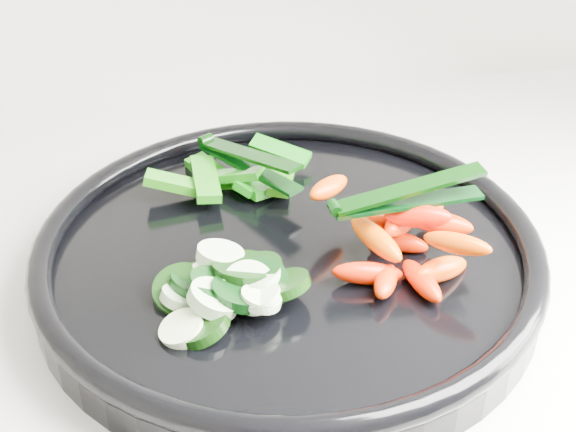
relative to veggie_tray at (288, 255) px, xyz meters
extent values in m
cylinder|color=black|center=(0.00, 0.00, -0.01)|extent=(0.45, 0.45, 0.02)
torus|color=black|center=(0.00, 0.00, 0.01)|extent=(0.46, 0.46, 0.02)
cylinder|color=black|center=(-0.07, -0.08, 0.01)|extent=(0.05, 0.05, 0.03)
cylinder|color=#E7FAC8|center=(-0.08, -0.08, 0.01)|extent=(0.04, 0.04, 0.02)
cylinder|color=black|center=(-0.07, -0.04, 0.01)|extent=(0.05, 0.06, 0.03)
cylinder|color=#B7CFA6|center=(-0.08, -0.05, 0.01)|extent=(0.04, 0.04, 0.02)
cylinder|color=black|center=(-0.08, -0.04, 0.01)|extent=(0.06, 0.06, 0.03)
cylinder|color=beige|center=(-0.06, -0.04, 0.01)|extent=(0.05, 0.05, 0.02)
cylinder|color=black|center=(-0.06, -0.03, 0.01)|extent=(0.05, 0.05, 0.01)
cylinder|color=beige|center=(-0.06, -0.05, 0.01)|extent=(0.04, 0.04, 0.01)
cylinder|color=black|center=(-0.07, -0.05, 0.01)|extent=(0.05, 0.05, 0.02)
cylinder|color=beige|center=(-0.07, -0.03, 0.01)|extent=(0.03, 0.03, 0.01)
cylinder|color=black|center=(-0.01, -0.06, 0.02)|extent=(0.05, 0.05, 0.02)
cylinder|color=#D5F7C5|center=(-0.03, -0.07, 0.02)|extent=(0.04, 0.04, 0.02)
cylinder|color=black|center=(-0.04, -0.04, 0.02)|extent=(0.07, 0.07, 0.02)
cylinder|color=#E1F9C7|center=(-0.05, -0.02, 0.02)|extent=(0.04, 0.04, 0.02)
cylinder|color=black|center=(-0.06, -0.05, 0.02)|extent=(0.05, 0.05, 0.03)
cylinder|color=#B1CEA5|center=(-0.06, -0.07, 0.02)|extent=(0.05, 0.05, 0.03)
cylinder|color=black|center=(-0.03, -0.06, 0.02)|extent=(0.05, 0.05, 0.03)
cylinder|color=beige|center=(-0.04, -0.05, 0.02)|extent=(0.05, 0.05, 0.03)
cylinder|color=black|center=(-0.03, -0.04, 0.02)|extent=(0.05, 0.05, 0.02)
cylinder|color=beige|center=(-0.03, -0.05, 0.02)|extent=(0.04, 0.04, 0.02)
cylinder|color=black|center=(-0.04, -0.06, 0.02)|extent=(0.05, 0.05, 0.02)
cylinder|color=#D3EEBE|center=(-0.03, -0.07, 0.02)|extent=(0.04, 0.04, 0.01)
ellipsoid|color=#F13300|center=(0.05, -0.05, 0.01)|extent=(0.05, 0.02, 0.02)
ellipsoid|color=red|center=(0.08, -0.06, 0.01)|extent=(0.03, 0.05, 0.02)
ellipsoid|color=#E85000|center=(0.07, 0.00, 0.01)|extent=(0.02, 0.04, 0.02)
ellipsoid|color=#FC3600|center=(0.10, -0.05, 0.01)|extent=(0.06, 0.04, 0.03)
ellipsoid|color=#F15200|center=(0.08, 0.00, 0.01)|extent=(0.03, 0.04, 0.02)
ellipsoid|color=#FF4100|center=(0.06, -0.06, 0.01)|extent=(0.03, 0.05, 0.02)
ellipsoid|color=#E53500|center=(0.08, -0.01, 0.01)|extent=(0.05, 0.03, 0.02)
ellipsoid|color=#F05E00|center=(0.12, 0.03, 0.01)|extent=(0.02, 0.04, 0.02)
ellipsoid|color=red|center=(0.08, 0.02, 0.01)|extent=(0.02, 0.05, 0.02)
ellipsoid|color=#F83600|center=(0.10, 0.01, 0.03)|extent=(0.05, 0.06, 0.03)
ellipsoid|color=#FB2E00|center=(0.08, -0.01, 0.03)|extent=(0.05, 0.05, 0.03)
ellipsoid|color=#EE5900|center=(0.06, -0.03, 0.03)|extent=(0.04, 0.06, 0.02)
ellipsoid|color=#F83600|center=(0.07, 0.00, 0.03)|extent=(0.04, 0.01, 0.02)
ellipsoid|color=#F84700|center=(0.11, -0.01, 0.03)|extent=(0.06, 0.03, 0.02)
ellipsoid|color=#F20F00|center=(0.09, -0.02, 0.04)|extent=(0.05, 0.04, 0.03)
ellipsoid|color=#EE4D00|center=(0.03, 0.02, 0.04)|extent=(0.04, 0.04, 0.02)
ellipsoid|color=#E14300|center=(0.09, -0.02, 0.04)|extent=(0.04, 0.03, 0.02)
ellipsoid|color=#DB5800|center=(0.10, -0.06, 0.04)|extent=(0.05, 0.04, 0.02)
cube|color=#106F0A|center=(-0.01, 0.09, 0.01)|extent=(0.05, 0.05, 0.03)
cube|color=#27710A|center=(0.01, 0.09, 0.01)|extent=(0.03, 0.05, 0.02)
cube|color=#0A690E|center=(-0.02, 0.09, 0.01)|extent=(0.04, 0.06, 0.02)
cube|color=#0A7210|center=(-0.02, 0.10, 0.01)|extent=(0.07, 0.03, 0.02)
cube|color=#16750B|center=(-0.05, 0.12, 0.01)|extent=(0.04, 0.05, 0.01)
cube|color=#0A6409|center=(-0.03, 0.09, 0.02)|extent=(0.05, 0.04, 0.02)
cube|color=#0C6B0A|center=(-0.08, 0.09, 0.02)|extent=(0.05, 0.03, 0.02)
cube|color=#1E6809|center=(-0.05, 0.09, 0.02)|extent=(0.02, 0.06, 0.01)
cube|color=#09650F|center=(0.01, 0.12, 0.02)|extent=(0.05, 0.04, 0.02)
cylinder|color=black|center=(0.03, -0.02, 0.05)|extent=(0.01, 0.01, 0.01)
cube|color=black|center=(0.08, -0.02, 0.05)|extent=(0.11, 0.02, 0.00)
cube|color=black|center=(0.08, -0.02, 0.06)|extent=(0.11, 0.02, 0.02)
cylinder|color=black|center=(-0.05, 0.14, 0.03)|extent=(0.01, 0.01, 0.01)
cube|color=black|center=(-0.02, 0.09, 0.02)|extent=(0.08, 0.10, 0.00)
cube|color=black|center=(-0.02, 0.09, 0.04)|extent=(0.08, 0.10, 0.02)
camera|label=1|loc=(-0.08, -0.47, 0.35)|focal=50.00mm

